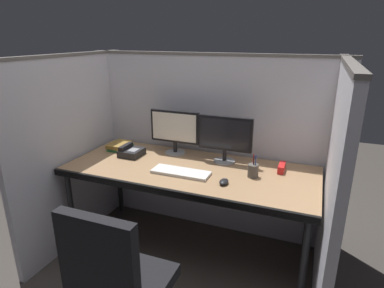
{
  "coord_description": "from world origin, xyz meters",
  "views": [
    {
      "loc": [
        0.86,
        -1.82,
        1.7
      ],
      "look_at": [
        0.0,
        0.35,
        0.92
      ],
      "focal_mm": 30.28,
      "sensor_mm": 36.0,
      "label": 1
    }
  ],
  "objects_px": {
    "monitor_left": "(175,129)",
    "red_stapler": "(282,168)",
    "pen_cup": "(253,170)",
    "book_stack": "(120,146)",
    "keyboard_main": "(181,172)",
    "computer_mouse": "(224,182)",
    "desk_phone": "(131,152)",
    "monitor_right": "(225,136)",
    "desk": "(189,175)"
  },
  "relations": [
    {
      "from": "keyboard_main",
      "to": "computer_mouse",
      "type": "xyz_separation_m",
      "value": [
        0.34,
        -0.05,
        0.01
      ]
    },
    {
      "from": "monitor_right",
      "to": "red_stapler",
      "type": "relative_size",
      "value": 2.87
    },
    {
      "from": "desk",
      "to": "monitor_left",
      "type": "bearing_deg",
      "value": 131.2
    },
    {
      "from": "desk",
      "to": "keyboard_main",
      "type": "height_order",
      "value": "keyboard_main"
    },
    {
      "from": "monitor_left",
      "to": "desk_phone",
      "type": "distance_m",
      "value": 0.42
    },
    {
      "from": "monitor_left",
      "to": "computer_mouse",
      "type": "bearing_deg",
      "value": -37.62
    },
    {
      "from": "monitor_right",
      "to": "book_stack",
      "type": "relative_size",
      "value": 1.97
    },
    {
      "from": "monitor_right",
      "to": "monitor_left",
      "type": "bearing_deg",
      "value": 174.96
    },
    {
      "from": "desk",
      "to": "monitor_right",
      "type": "relative_size",
      "value": 4.42
    },
    {
      "from": "keyboard_main",
      "to": "red_stapler",
      "type": "relative_size",
      "value": 2.87
    },
    {
      "from": "desk_phone",
      "to": "monitor_left",
      "type": "bearing_deg",
      "value": 29.57
    },
    {
      "from": "computer_mouse",
      "to": "keyboard_main",
      "type": "bearing_deg",
      "value": 171.39
    },
    {
      "from": "red_stapler",
      "to": "pen_cup",
      "type": "bearing_deg",
      "value": -134.49
    },
    {
      "from": "book_stack",
      "to": "pen_cup",
      "type": "bearing_deg",
      "value": -7.4
    },
    {
      "from": "computer_mouse",
      "to": "red_stapler",
      "type": "xyz_separation_m",
      "value": [
        0.34,
        0.37,
        0.01
      ]
    },
    {
      "from": "book_stack",
      "to": "monitor_right",
      "type": "bearing_deg",
      "value": 2.43
    },
    {
      "from": "book_stack",
      "to": "computer_mouse",
      "type": "bearing_deg",
      "value": -18.28
    },
    {
      "from": "red_stapler",
      "to": "monitor_left",
      "type": "bearing_deg",
      "value": 176.36
    },
    {
      "from": "book_stack",
      "to": "pen_cup",
      "type": "relative_size",
      "value": 1.29
    },
    {
      "from": "computer_mouse",
      "to": "monitor_left",
      "type": "bearing_deg",
      "value": 142.38
    },
    {
      "from": "monitor_left",
      "to": "desk_phone",
      "type": "bearing_deg",
      "value": -150.43
    },
    {
      "from": "computer_mouse",
      "to": "book_stack",
      "type": "bearing_deg",
      "value": 161.72
    },
    {
      "from": "computer_mouse",
      "to": "desk_phone",
      "type": "bearing_deg",
      "value": 164.37
    },
    {
      "from": "desk_phone",
      "to": "red_stapler",
      "type": "relative_size",
      "value": 1.27
    },
    {
      "from": "desk",
      "to": "book_stack",
      "type": "xyz_separation_m",
      "value": [
        -0.74,
        0.19,
        0.08
      ]
    },
    {
      "from": "pen_cup",
      "to": "book_stack",
      "type": "bearing_deg",
      "value": 172.6
    },
    {
      "from": "pen_cup",
      "to": "desk_phone",
      "type": "xyz_separation_m",
      "value": [
        -1.04,
        0.06,
        -0.02
      ]
    },
    {
      "from": "monitor_left",
      "to": "red_stapler",
      "type": "relative_size",
      "value": 2.87
    },
    {
      "from": "monitor_left",
      "to": "red_stapler",
      "type": "bearing_deg",
      "value": -3.64
    },
    {
      "from": "desk_phone",
      "to": "keyboard_main",
      "type": "bearing_deg",
      "value": -19.84
    },
    {
      "from": "keyboard_main",
      "to": "red_stapler",
      "type": "height_order",
      "value": "red_stapler"
    },
    {
      "from": "keyboard_main",
      "to": "red_stapler",
      "type": "xyz_separation_m",
      "value": [
        0.68,
        0.32,
        0.02
      ]
    },
    {
      "from": "computer_mouse",
      "to": "desk_phone",
      "type": "relative_size",
      "value": 0.51
    },
    {
      "from": "keyboard_main",
      "to": "pen_cup",
      "type": "distance_m",
      "value": 0.52
    },
    {
      "from": "computer_mouse",
      "to": "desk",
      "type": "bearing_deg",
      "value": 153.67
    },
    {
      "from": "desk",
      "to": "desk_phone",
      "type": "relative_size",
      "value": 10.0
    },
    {
      "from": "monitor_right",
      "to": "keyboard_main",
      "type": "distance_m",
      "value": 0.46
    },
    {
      "from": "monitor_left",
      "to": "keyboard_main",
      "type": "height_order",
      "value": "monitor_left"
    },
    {
      "from": "pen_cup",
      "to": "desk_phone",
      "type": "bearing_deg",
      "value": 176.98
    },
    {
      "from": "monitor_left",
      "to": "keyboard_main",
      "type": "xyz_separation_m",
      "value": [
        0.22,
        -0.38,
        -0.2
      ]
    },
    {
      "from": "monitor_left",
      "to": "pen_cup",
      "type": "distance_m",
      "value": 0.78
    },
    {
      "from": "pen_cup",
      "to": "red_stapler",
      "type": "relative_size",
      "value": 1.13
    },
    {
      "from": "monitor_left",
      "to": "red_stapler",
      "type": "height_order",
      "value": "monitor_left"
    },
    {
      "from": "keyboard_main",
      "to": "red_stapler",
      "type": "bearing_deg",
      "value": 25.33
    },
    {
      "from": "desk_phone",
      "to": "book_stack",
      "type": "bearing_deg",
      "value": 149.86
    },
    {
      "from": "desk",
      "to": "red_stapler",
      "type": "bearing_deg",
      "value": 18.08
    },
    {
      "from": "keyboard_main",
      "to": "book_stack",
      "type": "relative_size",
      "value": 1.97
    },
    {
      "from": "monitor_right",
      "to": "book_stack",
      "type": "bearing_deg",
      "value": -177.57
    },
    {
      "from": "monitor_right",
      "to": "red_stapler",
      "type": "bearing_deg",
      "value": -2.24
    },
    {
      "from": "desk",
      "to": "monitor_right",
      "type": "bearing_deg",
      "value": 47.81
    }
  ]
}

